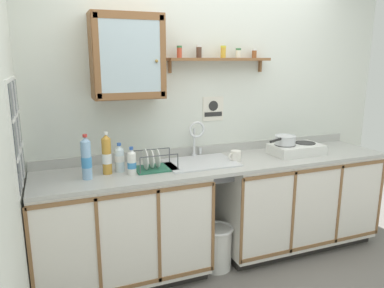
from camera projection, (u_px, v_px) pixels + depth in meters
name	position (u px, v px, depth m)	size (l,w,h in m)	color
floor	(243.00, 285.00, 2.91)	(6.08, 6.08, 0.00)	slate
back_wall	(207.00, 108.00, 3.28)	(3.68, 0.07, 2.63)	silver
side_wall_left	(1.00, 148.00, 1.84)	(0.05, 3.52, 2.63)	silver
lower_cabinet_run	(122.00, 229.00, 2.89)	(1.33, 0.60, 0.88)	black
lower_cabinet_run_right	(295.00, 201.00, 3.47)	(1.50, 0.60, 0.88)	black
countertop	(222.00, 163.00, 3.09)	(3.04, 0.63, 0.03)	#B2B2AD
backsplash	(208.00, 149.00, 3.34)	(3.04, 0.02, 0.08)	#B2B2AD
sink	(200.00, 166.00, 3.06)	(0.58, 0.46, 0.46)	silver
hot_plate_stove	(296.00, 149.00, 3.32)	(0.46, 0.28, 0.09)	silver
saucepan	(285.00, 140.00, 3.28)	(0.33, 0.22, 0.08)	silver
bottle_water_blue_0	(86.00, 159.00, 2.61)	(0.07, 0.07, 0.33)	#8CB7E0
bottle_water_clear_1	(120.00, 158.00, 2.79)	(0.07, 0.07, 0.22)	silver
bottle_opaque_white_2	(132.00, 162.00, 2.72)	(0.07, 0.07, 0.21)	white
bottle_juice_amber_3	(107.00, 155.00, 2.73)	(0.07, 0.07, 0.32)	gold
dish_rack	(154.00, 164.00, 2.86)	(0.32, 0.23, 0.17)	#26664C
mug	(235.00, 156.00, 3.09)	(0.12, 0.09, 0.09)	white
wall_cabinet	(127.00, 57.00, 2.79)	(0.54, 0.28, 0.64)	brown
spice_shelf	(219.00, 58.00, 3.12)	(0.93, 0.14, 0.23)	brown
warning_sign	(213.00, 109.00, 3.27)	(0.20, 0.01, 0.21)	silver
window	(16.00, 133.00, 2.33)	(0.03, 0.60, 0.70)	#262D38
trash_bin	(217.00, 247.00, 3.11)	(0.28, 0.28, 0.38)	silver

